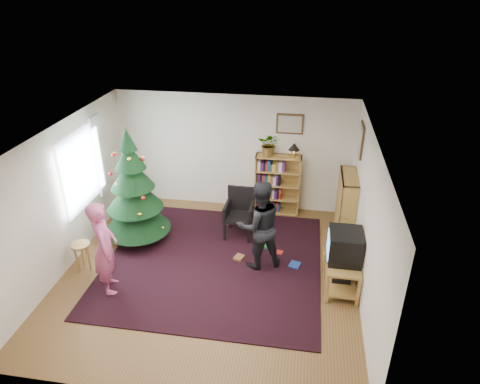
# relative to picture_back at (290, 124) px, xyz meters

# --- Properties ---
(floor) EXTENTS (5.00, 5.00, 0.00)m
(floor) POSITION_rel_picture_back_xyz_m (-1.15, -2.48, -1.95)
(floor) COLOR brown
(floor) RESTS_ON ground
(ceiling) EXTENTS (5.00, 5.00, 0.00)m
(ceiling) POSITION_rel_picture_back_xyz_m (-1.15, -2.48, 0.55)
(ceiling) COLOR white
(ceiling) RESTS_ON wall_back
(wall_back) EXTENTS (5.00, 0.02, 2.50)m
(wall_back) POSITION_rel_picture_back_xyz_m (-1.15, 0.02, -0.70)
(wall_back) COLOR silver
(wall_back) RESTS_ON floor
(wall_front) EXTENTS (5.00, 0.02, 2.50)m
(wall_front) POSITION_rel_picture_back_xyz_m (-1.15, -4.97, -0.70)
(wall_front) COLOR silver
(wall_front) RESTS_ON floor
(wall_left) EXTENTS (0.02, 5.00, 2.50)m
(wall_left) POSITION_rel_picture_back_xyz_m (-3.65, -2.48, -0.70)
(wall_left) COLOR silver
(wall_left) RESTS_ON floor
(wall_right) EXTENTS (0.02, 5.00, 2.50)m
(wall_right) POSITION_rel_picture_back_xyz_m (1.35, -2.48, -0.70)
(wall_right) COLOR silver
(wall_right) RESTS_ON floor
(rug) EXTENTS (3.80, 3.60, 0.02)m
(rug) POSITION_rel_picture_back_xyz_m (-1.15, -2.17, -1.94)
(rug) COLOR black
(rug) RESTS_ON floor
(window_pane) EXTENTS (0.04, 1.20, 1.40)m
(window_pane) POSITION_rel_picture_back_xyz_m (-3.62, -1.88, -0.45)
(window_pane) COLOR silver
(window_pane) RESTS_ON wall_left
(curtain) EXTENTS (0.06, 0.35, 1.60)m
(curtain) POSITION_rel_picture_back_xyz_m (-3.58, -1.18, -0.45)
(curtain) COLOR silver
(curtain) RESTS_ON wall_left
(picture_back) EXTENTS (0.55, 0.03, 0.42)m
(picture_back) POSITION_rel_picture_back_xyz_m (0.00, 0.00, 0.00)
(picture_back) COLOR #4C3319
(picture_back) RESTS_ON wall_back
(picture_right) EXTENTS (0.03, 0.50, 0.60)m
(picture_right) POSITION_rel_picture_back_xyz_m (1.33, -0.73, 0.00)
(picture_right) COLOR #4C3319
(picture_right) RESTS_ON wall_right
(christmas_tree) EXTENTS (1.25, 1.25, 2.27)m
(christmas_tree) POSITION_rel_picture_back_xyz_m (-2.75, -1.65, -1.01)
(christmas_tree) COLOR #3F2816
(christmas_tree) RESTS_ON rug
(bookshelf_back) EXTENTS (0.95, 0.30, 1.30)m
(bookshelf_back) POSITION_rel_picture_back_xyz_m (-0.19, -0.14, -1.29)
(bookshelf_back) COLOR #B58F40
(bookshelf_back) RESTS_ON floor
(bookshelf_right) EXTENTS (0.30, 0.95, 1.30)m
(bookshelf_right) POSITION_rel_picture_back_xyz_m (1.19, -0.89, -1.29)
(bookshelf_right) COLOR #B58F40
(bookshelf_right) RESTS_ON floor
(tv_stand) EXTENTS (0.53, 0.95, 0.55)m
(tv_stand) POSITION_rel_picture_back_xyz_m (1.07, -2.48, -1.62)
(tv_stand) COLOR #B58F40
(tv_stand) RESTS_ON floor
(crt_tv) EXTENTS (0.53, 0.57, 0.50)m
(crt_tv) POSITION_rel_picture_back_xyz_m (1.07, -2.48, -1.15)
(crt_tv) COLOR black
(crt_tv) RESTS_ON tv_stand
(armchair) EXTENTS (0.55, 0.55, 0.97)m
(armchair) POSITION_rel_picture_back_xyz_m (-0.84, -1.13, -1.42)
(armchair) COLOR black
(armchair) RESTS_ON rug
(stool) EXTENTS (0.32, 0.32, 0.53)m
(stool) POSITION_rel_picture_back_xyz_m (-3.35, -2.73, -1.54)
(stool) COLOR #B58F40
(stool) RESTS_ON floor
(person_standing) EXTENTS (0.58, 0.69, 1.61)m
(person_standing) POSITION_rel_picture_back_xyz_m (-2.67, -3.14, -1.15)
(person_standing) COLOR #BA4A7C
(person_standing) RESTS_ON rug
(person_by_chair) EXTENTS (0.98, 0.88, 1.64)m
(person_by_chair) POSITION_rel_picture_back_xyz_m (-0.34, -2.11, -1.13)
(person_by_chair) COLOR black
(person_by_chair) RESTS_ON rug
(potted_plant) EXTENTS (0.50, 0.45, 0.49)m
(potted_plant) POSITION_rel_picture_back_xyz_m (-0.39, -0.14, -0.41)
(potted_plant) COLOR gray
(potted_plant) RESTS_ON bookshelf_back
(table_lamp) EXTENTS (0.23, 0.23, 0.30)m
(table_lamp) POSITION_rel_picture_back_xyz_m (0.11, -0.14, -0.44)
(table_lamp) COLOR #A57F33
(table_lamp) RESTS_ON bookshelf_back
(floor_clutter) EXTENTS (1.82, 0.75, 0.08)m
(floor_clutter) POSITION_rel_picture_back_xyz_m (0.04, -1.80, -1.91)
(floor_clutter) COLOR #A51E19
(floor_clutter) RESTS_ON rug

